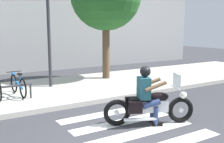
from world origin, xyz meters
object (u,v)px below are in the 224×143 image
motorcycle (150,106)px  bicycle_3 (18,85)px  rider (147,91)px  street_lamp (48,17)px

motorcycle → bicycle_3: size_ratio=1.33×
rider → street_lamp: size_ratio=0.32×
rider → bicycle_3: (-2.13, 3.99, -0.33)m
motorcycle → street_lamp: bearing=99.8°
motorcycle → rider: bearing=153.6°
motorcycle → bicycle_3: bearing=118.6°
street_lamp → motorcycle: bearing=-80.2°
rider → street_lamp: 5.21m
rider → street_lamp: street_lamp is taller
bicycle_3 → street_lamp: size_ratio=0.35×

